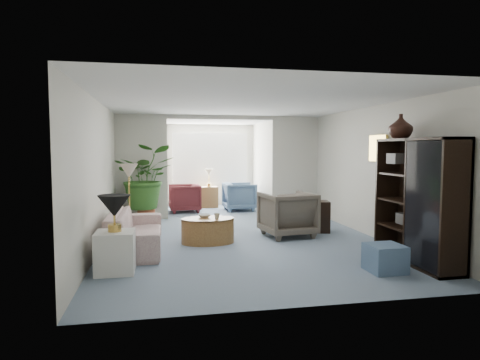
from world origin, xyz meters
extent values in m
plane|color=gray|center=(0.00, 0.00, 0.00)|extent=(6.00, 6.00, 0.00)
plane|color=gray|center=(0.00, 4.10, 0.00)|extent=(2.60, 2.60, 0.00)
cube|color=beige|center=(-1.90, 3.00, 1.25)|extent=(1.20, 0.12, 2.50)
cube|color=beige|center=(1.90, 3.00, 1.25)|extent=(1.20, 0.12, 2.50)
cube|color=beige|center=(0.00, 3.00, 2.45)|extent=(2.60, 0.12, 0.10)
cube|color=white|center=(0.00, 5.18, 1.40)|extent=(2.20, 0.02, 1.50)
cube|color=white|center=(0.00, 5.15, 1.40)|extent=(2.20, 0.02, 1.50)
cube|color=#BEB498|center=(2.46, -0.10, 1.70)|extent=(0.04, 0.50, 0.40)
imported|color=beige|center=(-1.92, 0.05, 0.32)|extent=(0.88, 2.19, 0.64)
cube|color=white|center=(-2.12, -1.30, 0.28)|extent=(0.52, 0.52, 0.57)
cone|color=black|center=(-2.12, -1.30, 0.92)|extent=(0.44, 0.44, 0.30)
cone|color=beige|center=(-2.09, 1.44, 1.25)|extent=(0.36, 0.36, 0.28)
cylinder|color=olive|center=(-0.66, 0.24, 0.23)|extent=(1.19, 1.19, 0.45)
imported|color=silver|center=(-0.71, 0.34, 0.48)|extent=(0.28, 0.28, 0.06)
imported|color=#BBBAA3|center=(-0.51, 0.14, 0.50)|extent=(0.13, 0.13, 0.10)
imported|color=#61584D|center=(0.92, 0.54, 0.43)|extent=(1.04, 1.07, 0.87)
cube|color=black|center=(1.62, 0.84, 0.31)|extent=(0.60, 0.52, 0.63)
cube|color=black|center=(2.23, -1.65, 0.92)|extent=(0.44, 1.66, 1.85)
imported|color=black|center=(2.23, -1.15, 2.04)|extent=(0.37, 0.37, 0.39)
cube|color=slate|center=(1.53, -1.98, 0.19)|extent=(0.47, 0.47, 0.38)
cylinder|color=#AF5133|center=(-1.80, 2.59, 0.16)|extent=(0.40, 0.40, 0.32)
imported|color=#306121|center=(-1.80, 2.59, 1.05)|extent=(1.32, 1.14, 1.46)
imported|color=slate|center=(0.66, 4.04, 0.38)|extent=(0.86, 0.84, 0.76)
imported|color=#591E25|center=(-0.84, 4.04, 0.37)|extent=(0.84, 0.82, 0.75)
cube|color=olive|center=(-0.09, 4.79, 0.30)|extent=(0.50, 0.39, 0.60)
cube|color=#272522|center=(2.18, -2.21, 0.64)|extent=(0.30, 0.26, 0.16)
cube|color=#4C4A47|center=(2.18, -1.22, 1.54)|extent=(0.30, 0.26, 0.16)
cube|color=#312F2C|center=(2.18, -1.53, 0.64)|extent=(0.30, 0.26, 0.16)
cube|color=#342F28|center=(2.18, -2.07, 1.54)|extent=(0.30, 0.26, 0.16)
cube|color=#4E4B48|center=(2.18, -1.82, 1.09)|extent=(0.30, 0.26, 0.16)
camera|label=1|loc=(-1.53, -7.17, 1.70)|focal=31.40mm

